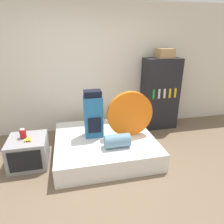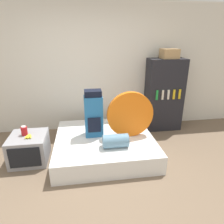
{
  "view_description": "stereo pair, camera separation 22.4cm",
  "coord_description": "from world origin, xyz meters",
  "px_view_note": "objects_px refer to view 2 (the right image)",
  "views": [
    {
      "loc": [
        -0.42,
        -2.17,
        1.96
      ],
      "look_at": [
        0.26,
        0.89,
        0.76
      ],
      "focal_mm": 32.0,
      "sensor_mm": 36.0,
      "label": 1
    },
    {
      "loc": [
        -0.2,
        -2.21,
        1.96
      ],
      "look_at": [
        0.26,
        0.89,
        0.76
      ],
      "focal_mm": 32.0,
      "sensor_mm": 36.0,
      "label": 2
    }
  ],
  "objects_px": {
    "canister": "(24,131)",
    "television": "(29,148)",
    "sleeping_roll": "(116,141)",
    "bookshelf": "(164,95)",
    "cardboard_box": "(169,54)",
    "backpack": "(94,114)",
    "tent_bag": "(130,115)"
  },
  "relations": [
    {
      "from": "television",
      "to": "cardboard_box",
      "type": "bearing_deg",
      "value": 18.55
    },
    {
      "from": "tent_bag",
      "to": "cardboard_box",
      "type": "height_order",
      "value": "cardboard_box"
    },
    {
      "from": "sleeping_roll",
      "to": "bookshelf",
      "type": "height_order",
      "value": "bookshelf"
    },
    {
      "from": "bookshelf",
      "to": "cardboard_box",
      "type": "relative_size",
      "value": 4.82
    },
    {
      "from": "tent_bag",
      "to": "television",
      "type": "bearing_deg",
      "value": -178.39
    },
    {
      "from": "backpack",
      "to": "television",
      "type": "distance_m",
      "value": 1.19
    },
    {
      "from": "sleeping_roll",
      "to": "television",
      "type": "xyz_separation_m",
      "value": [
        -1.39,
        0.3,
        -0.19
      ]
    },
    {
      "from": "sleeping_roll",
      "to": "canister",
      "type": "height_order",
      "value": "canister"
    },
    {
      "from": "backpack",
      "to": "canister",
      "type": "height_order",
      "value": "backpack"
    },
    {
      "from": "canister",
      "to": "bookshelf",
      "type": "distance_m",
      "value": 2.83
    },
    {
      "from": "canister",
      "to": "bookshelf",
      "type": "relative_size",
      "value": 0.1
    },
    {
      "from": "television",
      "to": "cardboard_box",
      "type": "distance_m",
      "value": 3.14
    },
    {
      "from": "television",
      "to": "canister",
      "type": "xyz_separation_m",
      "value": [
        -0.05,
        0.05,
        0.3
      ]
    },
    {
      "from": "canister",
      "to": "tent_bag",
      "type": "bearing_deg",
      "value": -0.01
    },
    {
      "from": "canister",
      "to": "bookshelf",
      "type": "height_order",
      "value": "bookshelf"
    },
    {
      "from": "television",
      "to": "tent_bag",
      "type": "bearing_deg",
      "value": 1.61
    },
    {
      "from": "tent_bag",
      "to": "sleeping_roll",
      "type": "distance_m",
      "value": 0.55
    },
    {
      "from": "tent_bag",
      "to": "sleeping_roll",
      "type": "xyz_separation_m",
      "value": [
        -0.31,
        -0.35,
        -0.29
      ]
    },
    {
      "from": "sleeping_roll",
      "to": "cardboard_box",
      "type": "xyz_separation_m",
      "value": [
        1.28,
        1.19,
        1.21
      ]
    },
    {
      "from": "bookshelf",
      "to": "cardboard_box",
      "type": "height_order",
      "value": "cardboard_box"
    },
    {
      "from": "backpack",
      "to": "sleeping_roll",
      "type": "xyz_separation_m",
      "value": [
        0.31,
        -0.47,
        -0.29
      ]
    },
    {
      "from": "canister",
      "to": "television",
      "type": "bearing_deg",
      "value": -46.13
    },
    {
      "from": "canister",
      "to": "cardboard_box",
      "type": "bearing_deg",
      "value": 17.34
    },
    {
      "from": "tent_bag",
      "to": "television",
      "type": "xyz_separation_m",
      "value": [
        -1.69,
        -0.05,
        -0.48
      ]
    },
    {
      "from": "sleeping_roll",
      "to": "canister",
      "type": "relative_size",
      "value": 2.61
    },
    {
      "from": "backpack",
      "to": "tent_bag",
      "type": "xyz_separation_m",
      "value": [
        0.61,
        -0.12,
        0.0
      ]
    },
    {
      "from": "canister",
      "to": "sleeping_roll",
      "type": "bearing_deg",
      "value": -13.63
    },
    {
      "from": "tent_bag",
      "to": "television",
      "type": "distance_m",
      "value": 1.76
    },
    {
      "from": "backpack",
      "to": "canister",
      "type": "bearing_deg",
      "value": -173.93
    },
    {
      "from": "backpack",
      "to": "tent_bag",
      "type": "distance_m",
      "value": 0.62
    },
    {
      "from": "backpack",
      "to": "sleeping_roll",
      "type": "height_order",
      "value": "backpack"
    },
    {
      "from": "backpack",
      "to": "canister",
      "type": "xyz_separation_m",
      "value": [
        -1.13,
        -0.12,
        -0.17
      ]
    }
  ]
}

